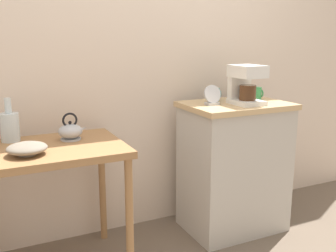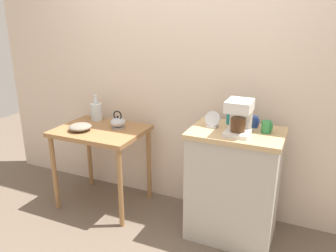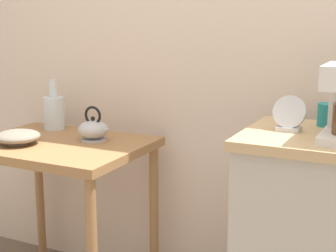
{
  "view_description": "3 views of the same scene",
  "coord_description": "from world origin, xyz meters",
  "px_view_note": "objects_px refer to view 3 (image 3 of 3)",
  "views": [
    {
      "loc": [
        -1.01,
        -2.21,
        1.36
      ],
      "look_at": [
        -0.01,
        -0.12,
        0.83
      ],
      "focal_mm": 41.84,
      "sensor_mm": 36.0,
      "label": 1
    },
    {
      "loc": [
        1.06,
        -2.46,
        1.76
      ],
      "look_at": [
        -0.01,
        -0.06,
        0.89
      ],
      "focal_mm": 36.04,
      "sensor_mm": 36.0,
      "label": 2
    },
    {
      "loc": [
        0.78,
        -1.88,
        1.33
      ],
      "look_at": [
        -0.09,
        -0.12,
        0.91
      ],
      "focal_mm": 54.99,
      "sensor_mm": 36.0,
      "label": 3
    }
  ],
  "objects_px": {
    "glass_carafe_vase": "(54,112)",
    "table_clock": "(289,116)",
    "bowl_stoneware": "(18,137)",
    "teakettle": "(94,130)",
    "mug_dark_teal": "(329,115)"
  },
  "relations": [
    {
      "from": "teakettle",
      "to": "mug_dark_teal",
      "type": "relative_size",
      "value": 1.95
    },
    {
      "from": "bowl_stoneware",
      "to": "teakettle",
      "type": "xyz_separation_m",
      "value": [
        0.27,
        0.21,
        0.02
      ]
    },
    {
      "from": "bowl_stoneware",
      "to": "glass_carafe_vase",
      "type": "bearing_deg",
      "value": 99.34
    },
    {
      "from": "teakettle",
      "to": "mug_dark_teal",
      "type": "xyz_separation_m",
      "value": [
        1.03,
        0.08,
        0.14
      ]
    },
    {
      "from": "mug_dark_teal",
      "to": "table_clock",
      "type": "xyz_separation_m",
      "value": [
        -0.11,
        -0.16,
        0.01
      ]
    },
    {
      "from": "bowl_stoneware",
      "to": "table_clock",
      "type": "distance_m",
      "value": 1.21
    },
    {
      "from": "glass_carafe_vase",
      "to": "table_clock",
      "type": "bearing_deg",
      "value": -9.15
    },
    {
      "from": "bowl_stoneware",
      "to": "glass_carafe_vase",
      "type": "xyz_separation_m",
      "value": [
        -0.05,
        0.33,
        0.06
      ]
    },
    {
      "from": "glass_carafe_vase",
      "to": "table_clock",
      "type": "relative_size",
      "value": 1.91
    },
    {
      "from": "teakettle",
      "to": "glass_carafe_vase",
      "type": "distance_m",
      "value": 0.35
    },
    {
      "from": "table_clock",
      "to": "bowl_stoneware",
      "type": "bearing_deg",
      "value": -173.78
    },
    {
      "from": "bowl_stoneware",
      "to": "teakettle",
      "type": "bearing_deg",
      "value": 38.05
    },
    {
      "from": "bowl_stoneware",
      "to": "table_clock",
      "type": "xyz_separation_m",
      "value": [
        1.19,
        0.13,
        0.17
      ]
    },
    {
      "from": "table_clock",
      "to": "teakettle",
      "type": "bearing_deg",
      "value": 174.99
    },
    {
      "from": "glass_carafe_vase",
      "to": "mug_dark_teal",
      "type": "height_order",
      "value": "glass_carafe_vase"
    }
  ]
}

